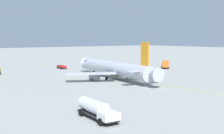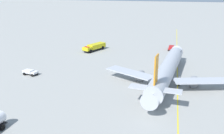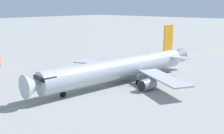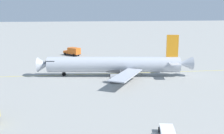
{
  "view_description": "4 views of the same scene",
  "coord_description": "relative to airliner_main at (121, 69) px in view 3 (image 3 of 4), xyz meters",
  "views": [
    {
      "loc": [
        65.27,
        -52.79,
        12.25
      ],
      "look_at": [
        -3.8,
        -0.24,
        3.62
      ],
      "focal_mm": 46.8,
      "sensor_mm": 36.0,
      "label": 1
    },
    {
      "loc": [
        64.08,
        1.07,
        25.26
      ],
      "look_at": [
        -2.43,
        -13.55,
        3.59
      ],
      "focal_mm": 43.49,
      "sensor_mm": 36.0,
      "label": 2
    },
    {
      "loc": [
        -47.36,
        -35.01,
        15.78
      ],
      "look_at": [
        -2.16,
        4.39,
        2.61
      ],
      "focal_mm": 45.28,
      "sensor_mm": 36.0,
      "label": 3
    },
    {
      "loc": [
        -14.42,
        -73.52,
        18.42
      ],
      "look_at": [
        -4.61,
        -0.01,
        2.66
      ],
      "focal_mm": 45.44,
      "sensor_mm": 36.0,
      "label": 4
    }
  ],
  "objects": [
    {
      "name": "ground_plane",
      "position": [
        3.61,
        -0.6,
        -2.99
      ],
      "size": [
        600.0,
        600.0,
        0.0
      ],
      "primitive_type": "plane",
      "color": "#9E9E99"
    },
    {
      "name": "airliner_main",
      "position": [
        0.0,
        0.0,
        0.0
      ],
      "size": [
        41.96,
        32.01,
        11.21
      ],
      "rotation": [
        0.0,
        0.0,
        3.01
      ],
      "color": "#B2B7C1",
      "rests_on": "ground_plane"
    },
    {
      "name": "taxiway_centreline",
      "position": [
        2.78,
        2.93,
        -2.99
      ],
      "size": [
        173.95,
        1.23,
        0.01
      ],
      "rotation": [
        0.0,
        0.0,
        3.14
      ],
      "color": "yellow",
      "rests_on": "ground_plane"
    }
  ]
}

